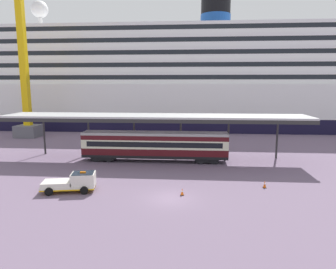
% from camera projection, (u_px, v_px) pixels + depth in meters
% --- Properties ---
extents(ground_plane, '(400.00, 400.00, 0.00)m').
position_uv_depth(ground_plane, '(170.00, 198.00, 28.74)').
color(ground_plane, slate).
extents(cruise_ship, '(154.73, 28.08, 32.82)m').
position_uv_depth(cruise_ship, '(206.00, 83.00, 78.81)').
color(cruise_ship, black).
rests_on(cruise_ship, ground).
extents(platform_canopy, '(41.78, 6.08, 6.43)m').
position_uv_depth(platform_canopy, '(155.00, 117.00, 42.17)').
color(platform_canopy, '#B7B7B7').
rests_on(platform_canopy, ground).
extents(train_carriage, '(20.02, 2.81, 4.11)m').
position_uv_depth(train_carriage, '(155.00, 145.00, 42.36)').
color(train_carriage, black).
rests_on(train_carriage, ground).
extents(service_truck, '(5.49, 2.98, 2.02)m').
position_uv_depth(service_truck, '(74.00, 182.00, 30.54)').
color(service_truck, silver).
rests_on(service_truck, ground).
extents(traffic_cone_near, '(0.36, 0.36, 0.77)m').
position_uv_depth(traffic_cone_near, '(265.00, 184.00, 31.66)').
color(traffic_cone_near, black).
rests_on(traffic_cone_near, ground).
extents(traffic_cone_mid, '(0.36, 0.36, 0.71)m').
position_uv_depth(traffic_cone_mid, '(182.00, 192.00, 29.54)').
color(traffic_cone_mid, black).
rests_on(traffic_cone_mid, ground).
extents(dockside_crane, '(9.29, 4.40, 55.58)m').
position_uv_depth(dockside_crane, '(24.00, 51.00, 59.95)').
color(dockside_crane, '#595960').
rests_on(dockside_crane, ground).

